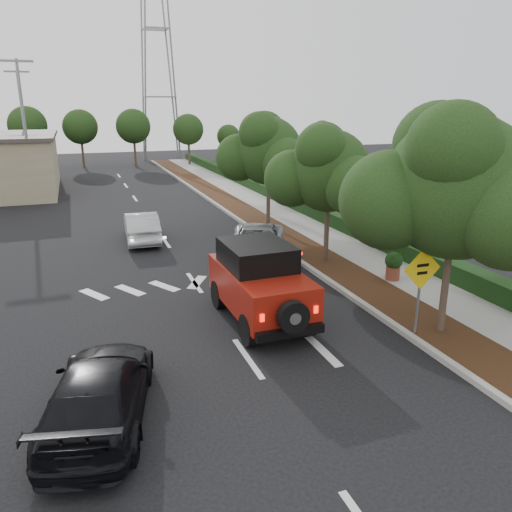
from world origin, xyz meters
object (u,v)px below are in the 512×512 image
red_jeep (258,281)px  silver_suv_ahead (257,243)px  speed_hump_sign (421,280)px  black_suv_oncoming (99,392)px

red_jeep → silver_suv_ahead: size_ratio=0.95×
red_jeep → silver_suv_ahead: (2.08, 5.76, -0.51)m
red_jeep → speed_hump_sign: (3.68, -2.77, 0.53)m
silver_suv_ahead → black_suv_oncoming: 11.76m
red_jeep → speed_hump_sign: size_ratio=1.86×
silver_suv_ahead → black_suv_oncoming: same height
silver_suv_ahead → speed_hump_sign: 8.73m
silver_suv_ahead → speed_hump_sign: size_ratio=1.96×
black_suv_oncoming → speed_hump_sign: speed_hump_sign is taller
silver_suv_ahead → speed_hump_sign: bearing=-56.6°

